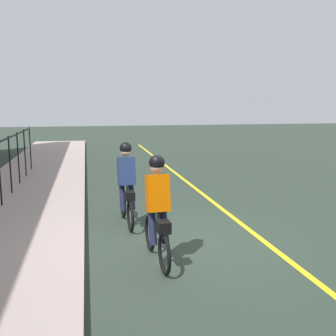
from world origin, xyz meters
name	(u,v)px	position (x,y,z in m)	size (l,w,h in m)	color
ground_plane	(180,242)	(0.00, 0.00, 0.00)	(80.00, 80.00, 0.00)	#2A372D
lane_line_centre	(258,237)	(0.00, -1.60, 0.00)	(36.00, 0.12, 0.01)	yellow
cyclist_lead	(157,210)	(-0.86, 0.60, 0.91)	(1.71, 0.38, 1.83)	black
cyclist_follow	(127,184)	(1.29, 0.88, 0.91)	(1.71, 0.38, 1.83)	black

